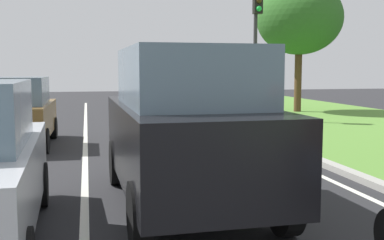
% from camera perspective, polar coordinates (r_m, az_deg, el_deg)
% --- Properties ---
extents(ground_plane, '(60.00, 60.00, 0.00)m').
position_cam_1_polar(ground_plane, '(12.52, -9.39, -3.09)').
color(ground_plane, '#262628').
extents(lane_line_center, '(0.12, 32.00, 0.01)m').
position_cam_1_polar(lane_line_center, '(12.50, -12.60, -3.15)').
color(lane_line_center, silver).
rests_on(lane_line_center, ground).
extents(lane_line_right_edge, '(0.12, 32.00, 0.01)m').
position_cam_1_polar(lane_line_right_edge, '(13.20, 6.43, -2.56)').
color(lane_line_right_edge, silver).
rests_on(lane_line_right_edge, ground).
extents(curb_right, '(0.24, 48.00, 0.12)m').
position_cam_1_polar(curb_right, '(13.36, 8.47, -2.23)').
color(curb_right, '#9E9B93').
rests_on(curb_right, ground).
extents(car_suv_ahead, '(2.04, 4.54, 2.28)m').
position_cam_1_polar(car_suv_ahead, '(6.87, -0.73, -0.77)').
color(car_suv_ahead, black).
rests_on(car_suv_ahead, ground).
extents(car_hatchback_far, '(1.78, 3.73, 1.78)m').
position_cam_1_polar(car_hatchback_far, '(12.97, -20.12, 0.86)').
color(car_hatchback_far, brown).
rests_on(car_hatchback_far, ground).
extents(traffic_light_near_right, '(0.32, 0.50, 5.08)m').
position_cam_1_polar(traffic_light_near_right, '(17.82, 7.70, 10.76)').
color(traffic_light_near_right, '#2D2D2D').
rests_on(traffic_light_near_right, ground).
extents(tree_roadside_far, '(3.80, 3.80, 5.83)m').
position_cam_1_polar(tree_roadside_far, '(22.16, 12.68, 11.73)').
color(tree_roadside_far, '#4C331E').
rests_on(tree_roadside_far, ground).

